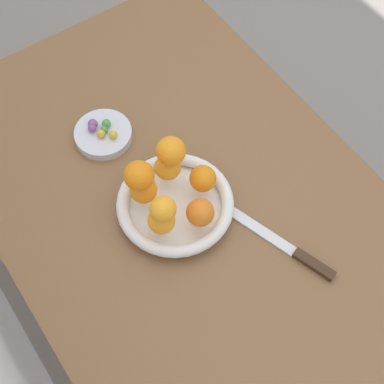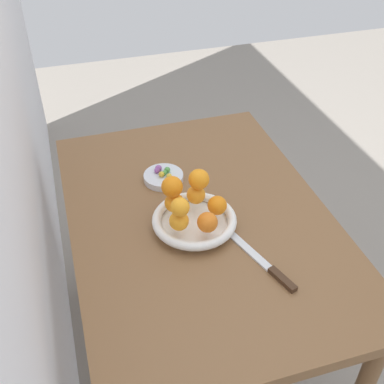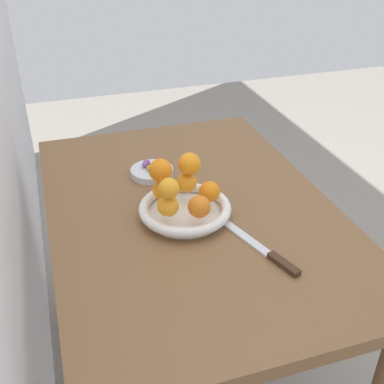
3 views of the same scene
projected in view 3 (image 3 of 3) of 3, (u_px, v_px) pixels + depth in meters
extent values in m
plane|color=gray|center=(191.00, 382.00, 1.70)|extent=(6.00, 6.00, 0.00)
cube|color=brown|center=(191.00, 212.00, 1.32)|extent=(1.10, 0.76, 0.04)
cylinder|color=brown|center=(229.00, 211.00, 2.00)|extent=(0.05, 0.05, 0.70)
cylinder|color=brown|center=(72.00, 239.00, 1.83)|extent=(0.05, 0.05, 0.70)
cylinder|color=white|center=(185.00, 215.00, 1.27)|extent=(0.20, 0.20, 0.01)
torus|color=white|center=(185.00, 208.00, 1.26)|extent=(0.24, 0.24, 0.03)
cylinder|color=silver|center=(152.00, 172.00, 1.46)|extent=(0.13, 0.13, 0.02)
sphere|color=orange|center=(168.00, 206.00, 1.19)|extent=(0.05, 0.05, 0.05)
sphere|color=orange|center=(199.00, 207.00, 1.19)|extent=(0.06, 0.06, 0.06)
sphere|color=orange|center=(210.00, 192.00, 1.25)|extent=(0.06, 0.06, 0.06)
sphere|color=orange|center=(187.00, 182.00, 1.29)|extent=(0.06, 0.06, 0.06)
sphere|color=orange|center=(163.00, 190.00, 1.25)|extent=(0.06, 0.06, 0.06)
sphere|color=orange|center=(189.00, 164.00, 1.26)|extent=(0.06, 0.06, 0.06)
sphere|color=orange|center=(169.00, 188.00, 1.16)|extent=(0.05, 0.05, 0.05)
sphere|color=orange|center=(161.00, 171.00, 1.22)|extent=(0.06, 0.06, 0.06)
sphere|color=#4C9947|center=(153.00, 167.00, 1.45)|extent=(0.02, 0.02, 0.02)
sphere|color=#8C4C99|center=(145.00, 165.00, 1.45)|extent=(0.02, 0.02, 0.02)
sphere|color=gold|center=(158.00, 170.00, 1.43)|extent=(0.02, 0.02, 0.02)
sphere|color=#4C9947|center=(156.00, 164.00, 1.46)|extent=(0.02, 0.02, 0.02)
sphere|color=gold|center=(150.00, 168.00, 1.44)|extent=(0.02, 0.02, 0.02)
sphere|color=#8C4C99|center=(147.00, 163.00, 1.46)|extent=(0.02, 0.02, 0.02)
cube|color=#3F2819|center=(284.00, 264.00, 1.10)|extent=(0.09, 0.05, 0.01)
cube|color=silver|center=(246.00, 238.00, 1.19)|extent=(0.17, 0.07, 0.01)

